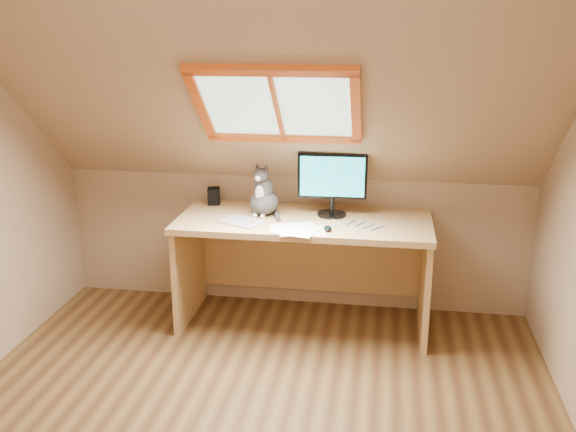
# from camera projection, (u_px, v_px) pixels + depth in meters

# --- Properties ---
(room_shell) EXTENTS (3.52, 3.52, 2.41)m
(room_shell) POSITION_uv_depth(u_px,v_px,m) (234.00, 180.00, 2.89)
(room_shell) COLOR #A18260
(room_shell) RESTS_ON ground
(desk) EXTENTS (1.75, 0.77, 0.80)m
(desk) POSITION_uv_depth(u_px,v_px,m) (305.00, 247.00, 4.59)
(desk) COLOR tan
(desk) RESTS_ON ground
(monitor) EXTENTS (0.48, 0.20, 0.44)m
(monitor) POSITION_uv_depth(u_px,v_px,m) (332.00, 180.00, 4.43)
(monitor) COLOR black
(monitor) RESTS_ON desk
(cat) EXTENTS (0.26, 0.29, 0.38)m
(cat) POSITION_uv_depth(u_px,v_px,m) (264.00, 196.00, 4.50)
(cat) COLOR #47413F
(cat) RESTS_ON desk
(desk_speaker) EXTENTS (0.10, 0.10, 0.13)m
(desk_speaker) POSITION_uv_depth(u_px,v_px,m) (214.00, 196.00, 4.77)
(desk_speaker) COLOR black
(desk_speaker) RESTS_ON desk
(graphics_tablet) EXTENTS (0.33, 0.29, 0.01)m
(graphics_tablet) POSITION_uv_depth(u_px,v_px,m) (242.00, 222.00, 4.35)
(graphics_tablet) COLOR #B2B2B7
(graphics_tablet) RESTS_ON desk
(mouse) EXTENTS (0.06, 0.10, 0.03)m
(mouse) POSITION_uv_depth(u_px,v_px,m) (328.00, 228.00, 4.19)
(mouse) COLOR black
(mouse) RESTS_ON desk
(papers) EXTENTS (0.35, 0.30, 0.01)m
(papers) POSITION_uv_depth(u_px,v_px,m) (298.00, 229.00, 4.20)
(papers) COLOR white
(papers) RESTS_ON desk
(cables) EXTENTS (0.51, 0.26, 0.01)m
(cables) POSITION_uv_depth(u_px,v_px,m) (350.00, 225.00, 4.29)
(cables) COLOR silver
(cables) RESTS_ON desk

